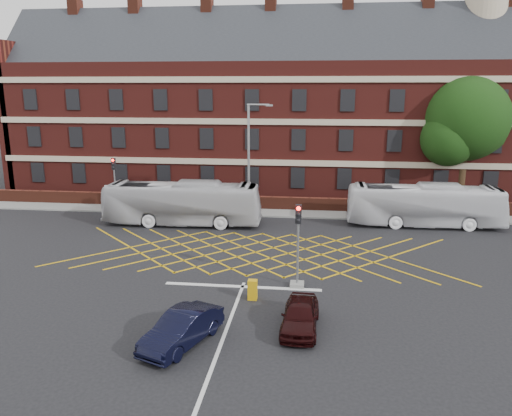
# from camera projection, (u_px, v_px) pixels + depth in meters

# --- Properties ---
(ground) EXTENTS (120.00, 120.00, 0.00)m
(ground) POSITION_uv_depth(u_px,v_px,m) (251.00, 263.00, 28.70)
(ground) COLOR black
(ground) RESTS_ON ground
(victorian_building) EXTENTS (51.00, 12.17, 20.40)m
(victorian_building) POSITION_uv_depth(u_px,v_px,m) (283.00, 109.00, 48.05)
(victorian_building) COLOR #571A16
(victorian_building) RESTS_ON ground
(boundary_wall) EXTENTS (56.00, 0.50, 1.10)m
(boundary_wall) POSITION_uv_depth(u_px,v_px,m) (272.00, 203.00, 41.11)
(boundary_wall) COLOR #512015
(boundary_wall) RESTS_ON ground
(far_pavement) EXTENTS (60.00, 3.00, 0.12)m
(far_pavement) POSITION_uv_depth(u_px,v_px,m) (271.00, 212.00, 40.27)
(far_pavement) COLOR slate
(far_pavement) RESTS_ON ground
(box_junction_hatching) EXTENTS (8.22, 8.22, 0.02)m
(box_junction_hatching) POSITION_uv_depth(u_px,v_px,m) (256.00, 252.00, 30.63)
(box_junction_hatching) COLOR #CC990C
(box_junction_hatching) RESTS_ON ground
(stop_line) EXTENTS (8.00, 0.30, 0.02)m
(stop_line) POSITION_uv_depth(u_px,v_px,m) (243.00, 287.00, 25.32)
(stop_line) COLOR silver
(stop_line) RESTS_ON ground
(centre_line) EXTENTS (0.15, 14.00, 0.02)m
(centre_line) POSITION_uv_depth(u_px,v_px,m) (218.00, 352.00, 19.05)
(centre_line) COLOR silver
(centre_line) RESTS_ON ground
(bus_left) EXTENTS (11.53, 2.95, 3.19)m
(bus_left) POSITION_uv_depth(u_px,v_px,m) (182.00, 203.00, 36.54)
(bus_left) COLOR silver
(bus_left) RESTS_ON ground
(bus_right) EXTENTS (11.06, 2.62, 3.08)m
(bus_right) POSITION_uv_depth(u_px,v_px,m) (424.00, 205.00, 36.14)
(bus_right) COLOR silver
(bus_right) RESTS_ON ground
(car_navy) EXTENTS (2.80, 4.28, 1.33)m
(car_navy) POSITION_uv_depth(u_px,v_px,m) (182.00, 329.00, 19.51)
(car_navy) COLOR black
(car_navy) RESTS_ON ground
(car_maroon) EXTENTS (1.65, 3.76, 1.26)m
(car_maroon) POSITION_uv_depth(u_px,v_px,m) (300.00, 315.00, 20.76)
(car_maroon) COLOR black
(car_maroon) RESTS_ON ground
(deciduous_tree) EXTENTS (7.31, 6.90, 10.80)m
(deciduous_tree) POSITION_uv_depth(u_px,v_px,m) (465.00, 125.00, 41.01)
(deciduous_tree) COLOR black
(deciduous_tree) RESTS_ON ground
(traffic_light_near) EXTENTS (0.70, 0.70, 4.27)m
(traffic_light_near) POSITION_uv_depth(u_px,v_px,m) (298.00, 254.00, 24.96)
(traffic_light_near) COLOR slate
(traffic_light_near) RESTS_ON ground
(traffic_light_far) EXTENTS (0.70, 0.70, 4.27)m
(traffic_light_far) POSITION_uv_depth(u_px,v_px,m) (115.00, 188.00, 40.96)
(traffic_light_far) COLOR slate
(traffic_light_far) RESTS_ON ground
(street_lamp) EXTENTS (2.25, 1.00, 8.71)m
(street_lamp) POSITION_uv_depth(u_px,v_px,m) (250.00, 182.00, 37.03)
(street_lamp) COLOR slate
(street_lamp) RESTS_ON ground
(direction_signs) EXTENTS (1.10, 0.16, 2.20)m
(direction_signs) POSITION_uv_depth(u_px,v_px,m) (112.00, 194.00, 40.63)
(direction_signs) COLOR gray
(direction_signs) RESTS_ON ground
(utility_cabinet) EXTENTS (0.44, 0.37, 0.97)m
(utility_cabinet) POSITION_uv_depth(u_px,v_px,m) (253.00, 290.00, 23.73)
(utility_cabinet) COLOR #C7930B
(utility_cabinet) RESTS_ON ground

